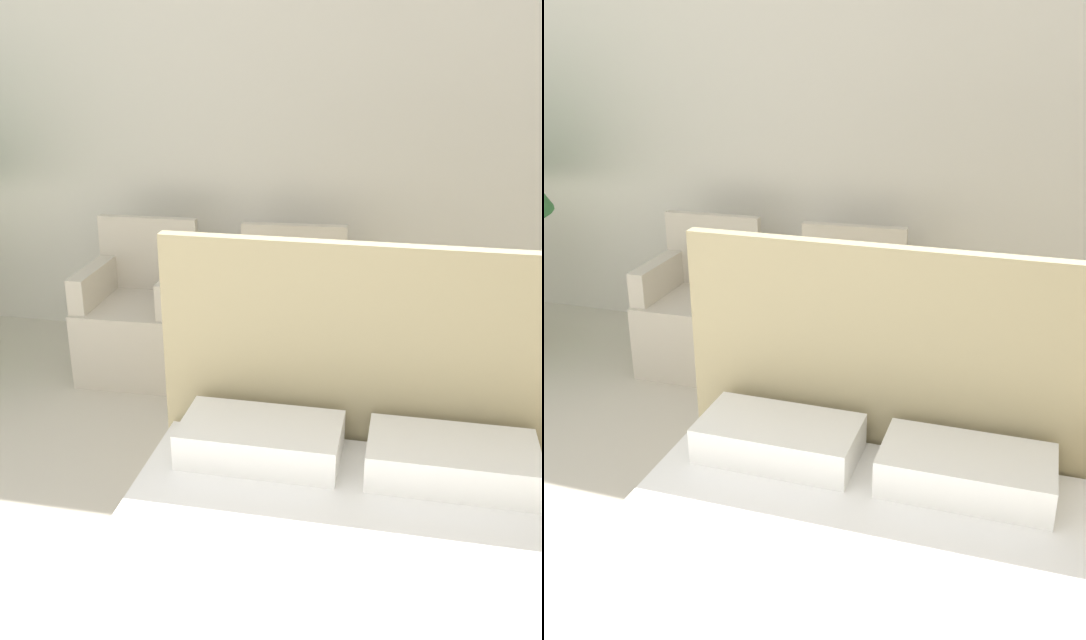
% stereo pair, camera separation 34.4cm
% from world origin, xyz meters
% --- Properties ---
extents(wall_back, '(10.00, 0.06, 2.90)m').
position_xyz_m(wall_back, '(0.00, 4.20, 1.45)').
color(wall_back, silver).
rests_on(wall_back, ground_plane).
extents(armchair_near_window_left, '(0.64, 0.61, 0.91)m').
position_xyz_m(armchair_near_window_left, '(-0.63, 3.52, 0.30)').
color(armchair_near_window_left, beige).
rests_on(armchair_near_window_left, ground_plane).
extents(armchair_near_window_right, '(0.66, 0.64, 0.91)m').
position_xyz_m(armchair_near_window_right, '(0.29, 3.52, 0.30)').
color(armchair_near_window_right, beige).
rests_on(armchair_near_window_right, ground_plane).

